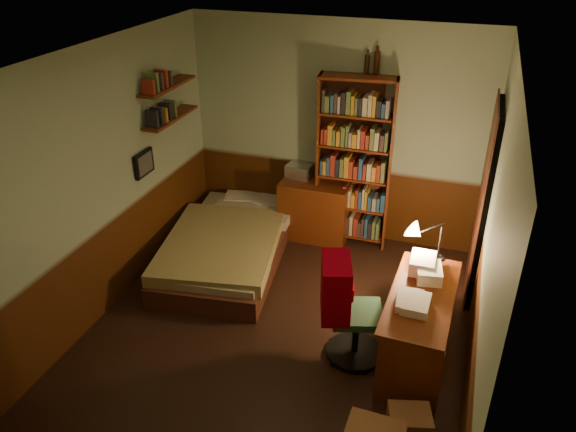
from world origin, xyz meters
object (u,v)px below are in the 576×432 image
(desk, at_px, (418,327))
(desk_lamp, at_px, (442,230))
(dresser, at_px, (314,211))
(mini_stereo, at_px, (299,171))
(office_chair, at_px, (358,309))
(bookshelf, at_px, (354,164))
(cardboard_box_b, at_px, (409,424))
(bed, at_px, (229,235))

(desk, distance_m, desk_lamp, 0.91)
(dresser, xyz_separation_m, desk_lamp, (1.54, -1.15, 0.64))
(dresser, relative_size, mini_stereo, 2.82)
(office_chair, bearing_deg, mini_stereo, 103.22)
(dresser, distance_m, bookshelf, 0.78)
(mini_stereo, height_order, cardboard_box_b, mini_stereo)
(bookshelf, xyz_separation_m, desk_lamp, (1.11, -1.24, -0.00))
(dresser, bearing_deg, bed, -135.15)
(dresser, distance_m, desk, 2.31)
(bed, xyz_separation_m, desk, (2.26, -0.98, 0.03))
(mini_stereo, bearing_deg, office_chair, -52.33)
(bookshelf, bearing_deg, office_chair, -82.62)
(office_chair, bearing_deg, desk_lamp, 35.98)
(office_chair, xyz_separation_m, cardboard_box_b, (0.59, -0.74, -0.41))
(bookshelf, distance_m, cardboard_box_b, 3.10)
(bed, distance_m, desk, 2.47)
(bed, bearing_deg, mini_stereo, 51.52)
(dresser, bearing_deg, mini_stereo, 151.68)
(desk, bearing_deg, office_chair, -161.93)
(dresser, distance_m, cardboard_box_b, 3.09)
(mini_stereo, relative_size, bookshelf, 0.14)
(bed, relative_size, desk_lamp, 3.41)
(dresser, height_order, cardboard_box_b, dresser)
(bed, height_order, desk, desk)
(bed, xyz_separation_m, cardboard_box_b, (2.34, -1.87, -0.21))
(bed, relative_size, desk, 1.67)
(bed, distance_m, desk_lamp, 2.45)
(desk_lamp, height_order, office_chair, desk_lamp)
(bed, height_order, mini_stereo, mini_stereo)
(desk_lamp, height_order, cardboard_box_b, desk_lamp)
(dresser, height_order, desk, dresser)
(desk, bearing_deg, bed, 158.67)
(mini_stereo, relative_size, cardboard_box_b, 0.91)
(bookshelf, distance_m, desk_lamp, 1.66)
(cardboard_box_b, bearing_deg, dresser, 120.12)
(dresser, relative_size, desk_lamp, 1.30)
(dresser, distance_m, mini_stereo, 0.52)
(bed, height_order, bookshelf, bookshelf)
(dresser, xyz_separation_m, office_chair, (0.95, -1.93, 0.16))
(bed, xyz_separation_m, mini_stereo, (0.55, 0.92, 0.49))
(mini_stereo, relative_size, desk_lamp, 0.46)
(bookshelf, bearing_deg, desk_lamp, -55.37)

